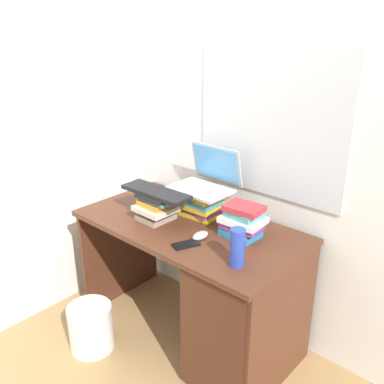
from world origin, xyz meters
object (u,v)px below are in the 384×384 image
desk (230,300)px  mug (147,190)px  water_bottle (237,248)px  cell_phone (186,245)px  book_stack_tall (201,203)px  wastebasket (91,327)px  computer_mouse (200,236)px  book_stack_side (242,221)px  book_stack_keyboard_riser (156,207)px  keyboard (156,192)px  laptop (207,179)px

desk → mug: mug is taller
desk → water_bottle: 0.47m
mug → cell_phone: bearing=-26.5°
book_stack_tall → mug: bearing=-178.3°
desk → wastebasket: size_ratio=4.59×
computer_mouse → book_stack_tall: bearing=130.1°
book_stack_side → book_stack_keyboard_riser: bearing=-161.2°
book_stack_tall → keyboard: (-0.15, -0.21, 0.09)m
book_stack_keyboard_riser → book_stack_side: book_stack_side is taller
book_stack_tall → water_bottle: bearing=-32.3°
desk → keyboard: keyboard is taller
desk → laptop: bearing=148.6°
mug → book_stack_keyboard_riser: bearing=-34.5°
keyboard → cell_phone: size_ratio=3.09×
book_stack_tall → cell_phone: (0.18, -0.32, -0.07)m
cell_phone → wastebasket: bearing=-127.9°
water_bottle → book_stack_side: bearing=121.2°
laptop → mug: size_ratio=2.92×
book_stack_tall → water_bottle: water_bottle is taller
keyboard → computer_mouse: (0.34, -0.01, -0.15)m
computer_mouse → cell_phone: size_ratio=0.76×
desk → book_stack_tall: size_ratio=5.04×
laptop → wastebasket: bearing=-115.0°
book_stack_tall → cell_phone: 0.37m
book_stack_keyboard_riser → book_stack_side: (0.48, 0.16, 0.01)m
laptop → mug: bearing=-170.9°
keyboard → laptop: bearing=59.4°
mug → wastebasket: 0.89m
book_stack_tall → book_stack_keyboard_riser: size_ratio=1.15×
computer_mouse → cell_phone: (-0.01, -0.10, -0.01)m
wastebasket → laptop: bearing=65.0°
desk → book_stack_side: size_ratio=5.64×
book_stack_tall → wastebasket: 0.97m
book_stack_keyboard_riser → keyboard: keyboard is taller
desk → book_stack_tall: (-0.34, 0.16, 0.42)m
water_bottle → book_stack_tall: bearing=147.7°
book_stack_keyboard_riser → mug: size_ratio=1.88×
desk → wastebasket: desk is taller
computer_mouse → water_bottle: 0.31m
book_stack_tall → water_bottle: (0.48, -0.30, 0.01)m
laptop → computer_mouse: laptop is taller
book_stack_side → wastebasket: size_ratio=0.81×
book_stack_keyboard_riser → book_stack_side: 0.50m
keyboard → water_bottle: bearing=-10.1°
book_stack_tall → wastebasket: size_ratio=0.91×
water_bottle → keyboard: bearing=171.6°
cell_phone → wastebasket: (-0.49, -0.28, -0.61)m
mug → computer_mouse: bearing=-18.2°
computer_mouse → mug: size_ratio=0.89×
keyboard → water_bottle: size_ratio=2.28×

